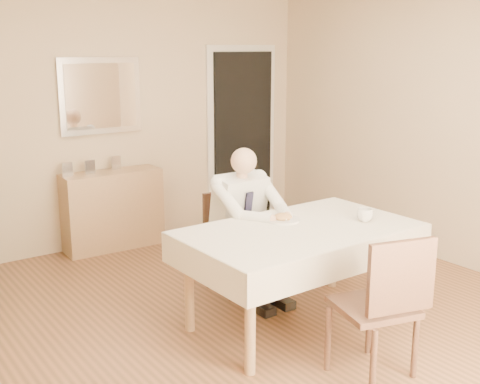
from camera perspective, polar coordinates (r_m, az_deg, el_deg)
room at (r=4.24m, az=2.76°, el=3.69°), size 5.00×5.02×2.60m
doorway at (r=7.16m, az=0.22°, el=5.34°), size 0.96×0.07×2.10m
mirror at (r=6.24m, az=-13.06°, el=8.86°), size 0.86×0.04×0.76m
dining_table at (r=4.41m, az=5.64°, el=-4.43°), size 1.72×1.03×0.75m
chair_far at (r=5.13m, az=-0.87°, el=-4.13°), size 0.42×0.42×0.84m
chair_near at (r=3.81m, az=13.53°, el=-9.93°), size 0.55×0.56×0.94m
seated_man at (r=4.85m, az=1.03°, el=-2.42°), size 0.48×0.72×1.24m
plate at (r=4.54m, az=4.09°, el=-2.64°), size 0.26×0.26×0.02m
food at (r=4.54m, az=4.09°, el=-2.37°), size 0.14×0.14×0.06m
knife at (r=4.52m, az=4.97°, el=-2.52°), size 0.01×0.13×0.01m
fork at (r=4.47m, az=4.19°, el=-2.69°), size 0.01×0.13×0.01m
coffee_mug at (r=4.61m, az=11.75°, el=-2.15°), size 0.13×0.13×0.09m
sideboard at (r=6.30m, az=-11.98°, el=-1.67°), size 1.01×0.38×0.80m
photo_frame_left at (r=6.07m, az=-16.06°, el=2.07°), size 0.10×0.02×0.14m
photo_frame_center at (r=6.12m, az=-14.04°, el=2.30°), size 0.10×0.02×0.14m
photo_frame_right at (r=6.30m, az=-11.68°, el=2.74°), size 0.10×0.02×0.14m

